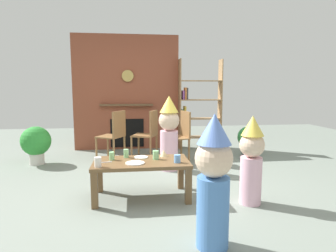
{
  "coord_description": "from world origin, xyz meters",
  "views": [
    {
      "loc": [
        -0.35,
        -3.63,
        1.3
      ],
      "look_at": [
        0.15,
        0.4,
        0.76
      ],
      "focal_mm": 30.87,
      "sensor_mm": 36.0,
      "label": 1
    }
  ],
  "objects_px": {
    "dining_chair_right": "(181,133)",
    "child_in_pink": "(252,158)",
    "paper_plate_front": "(135,163)",
    "paper_cup_near_left": "(112,156)",
    "paper_cup_far_left": "(156,155)",
    "paper_cup_near_right": "(126,153)",
    "potted_plant_short": "(36,142)",
    "dining_chair_middle": "(149,132)",
    "bookshelf": "(197,107)",
    "dining_chair_left": "(115,133)",
    "child_with_cone_hat": "(213,178)",
    "potted_plant_tall": "(248,139)",
    "coffee_table": "(141,167)",
    "birthday_cake_slice": "(164,153)",
    "paper_cup_center": "(98,162)",
    "child_by_the_chairs": "(169,131)",
    "paper_cup_far_right": "(177,159)",
    "paper_plate_rear": "(141,157)"
  },
  "relations": [
    {
      "from": "paper_plate_front",
      "to": "potted_plant_tall",
      "type": "relative_size",
      "value": 0.38
    },
    {
      "from": "paper_cup_near_left",
      "to": "paper_cup_far_left",
      "type": "relative_size",
      "value": 0.91
    },
    {
      "from": "dining_chair_left",
      "to": "potted_plant_tall",
      "type": "bearing_deg",
      "value": -149.11
    },
    {
      "from": "coffee_table",
      "to": "child_in_pink",
      "type": "distance_m",
      "value": 1.27
    },
    {
      "from": "paper_cup_center",
      "to": "paper_plate_front",
      "type": "relative_size",
      "value": 0.51
    },
    {
      "from": "birthday_cake_slice",
      "to": "potted_plant_tall",
      "type": "relative_size",
      "value": 0.18
    },
    {
      "from": "paper_cup_near_right",
      "to": "child_with_cone_hat",
      "type": "distance_m",
      "value": 1.53
    },
    {
      "from": "paper_cup_near_left",
      "to": "paper_cup_far_right",
      "type": "bearing_deg",
      "value": -16.24
    },
    {
      "from": "paper_plate_front",
      "to": "coffee_table",
      "type": "bearing_deg",
      "value": 56.62
    },
    {
      "from": "coffee_table",
      "to": "dining_chair_middle",
      "type": "relative_size",
      "value": 1.25
    },
    {
      "from": "dining_chair_right",
      "to": "child_in_pink",
      "type": "bearing_deg",
      "value": 92.11
    },
    {
      "from": "paper_cup_center",
      "to": "potted_plant_tall",
      "type": "relative_size",
      "value": 0.19
    },
    {
      "from": "bookshelf",
      "to": "paper_cup_near_left",
      "type": "xyz_separation_m",
      "value": [
        -1.63,
        -2.61,
        -0.39
      ]
    },
    {
      "from": "coffee_table",
      "to": "birthday_cake_slice",
      "type": "relative_size",
      "value": 11.23
    },
    {
      "from": "child_in_pink",
      "to": "paper_plate_front",
      "type": "bearing_deg",
      "value": 5.66
    },
    {
      "from": "paper_cup_far_right",
      "to": "dining_chair_left",
      "type": "distance_m",
      "value": 2.11
    },
    {
      "from": "child_in_pink",
      "to": "potted_plant_short",
      "type": "bearing_deg",
      "value": -19.87
    },
    {
      "from": "paper_cup_near_left",
      "to": "child_with_cone_hat",
      "type": "height_order",
      "value": "child_with_cone_hat"
    },
    {
      "from": "coffee_table",
      "to": "potted_plant_short",
      "type": "distance_m",
      "value": 2.46
    },
    {
      "from": "dining_chair_middle",
      "to": "potted_plant_short",
      "type": "distance_m",
      "value": 1.94
    },
    {
      "from": "coffee_table",
      "to": "potted_plant_short",
      "type": "xyz_separation_m",
      "value": [
        -1.74,
        1.75,
        0.0
      ]
    },
    {
      "from": "paper_cup_near_right",
      "to": "paper_plate_front",
      "type": "distance_m",
      "value": 0.33
    },
    {
      "from": "potted_plant_tall",
      "to": "paper_cup_near_right",
      "type": "bearing_deg",
      "value": -143.38
    },
    {
      "from": "paper_cup_near_left",
      "to": "child_by_the_chairs",
      "type": "height_order",
      "value": "child_by_the_chairs"
    },
    {
      "from": "paper_cup_near_right",
      "to": "potted_plant_short",
      "type": "distance_m",
      "value": 2.21
    },
    {
      "from": "paper_plate_front",
      "to": "child_by_the_chairs",
      "type": "height_order",
      "value": "child_by_the_chairs"
    },
    {
      "from": "dining_chair_left",
      "to": "coffee_table",
      "type": "bearing_deg",
      "value": 131.84
    },
    {
      "from": "bookshelf",
      "to": "paper_plate_rear",
      "type": "height_order",
      "value": "bookshelf"
    },
    {
      "from": "paper_plate_front",
      "to": "child_in_pink",
      "type": "height_order",
      "value": "child_in_pink"
    },
    {
      "from": "paper_cup_center",
      "to": "child_by_the_chairs",
      "type": "height_order",
      "value": "child_by_the_chairs"
    },
    {
      "from": "bookshelf",
      "to": "potted_plant_tall",
      "type": "relative_size",
      "value": 3.34
    },
    {
      "from": "coffee_table",
      "to": "paper_cup_center",
      "type": "bearing_deg",
      "value": -155.8
    },
    {
      "from": "paper_cup_near_right",
      "to": "child_by_the_chairs",
      "type": "xyz_separation_m",
      "value": [
        0.66,
        0.94,
        0.13
      ]
    },
    {
      "from": "paper_cup_far_left",
      "to": "birthday_cake_slice",
      "type": "height_order",
      "value": "paper_cup_far_left"
    },
    {
      "from": "paper_cup_far_left",
      "to": "paper_plate_front",
      "type": "relative_size",
      "value": 0.49
    },
    {
      "from": "coffee_table",
      "to": "child_with_cone_hat",
      "type": "distance_m",
      "value": 1.29
    },
    {
      "from": "coffee_table",
      "to": "potted_plant_short",
      "type": "relative_size",
      "value": 1.72
    },
    {
      "from": "paper_cup_far_left",
      "to": "potted_plant_tall",
      "type": "distance_m",
      "value": 2.67
    },
    {
      "from": "paper_cup_near_right",
      "to": "child_by_the_chairs",
      "type": "bearing_deg",
      "value": 55.15
    },
    {
      "from": "paper_cup_near_right",
      "to": "potted_plant_short",
      "type": "relative_size",
      "value": 0.16
    },
    {
      "from": "bookshelf",
      "to": "potted_plant_tall",
      "type": "xyz_separation_m",
      "value": [
        0.82,
        -0.81,
        -0.56
      ]
    },
    {
      "from": "paper_cup_far_right",
      "to": "potted_plant_short",
      "type": "relative_size",
      "value": 0.14
    },
    {
      "from": "paper_cup_center",
      "to": "dining_chair_middle",
      "type": "bearing_deg",
      "value": 71.94
    },
    {
      "from": "paper_cup_center",
      "to": "paper_plate_front",
      "type": "distance_m",
      "value": 0.42
    },
    {
      "from": "dining_chair_left",
      "to": "paper_cup_near_right",
      "type": "bearing_deg",
      "value": 127.14
    },
    {
      "from": "paper_cup_near_left",
      "to": "coffee_table",
      "type": "bearing_deg",
      "value": -14.55
    },
    {
      "from": "bookshelf",
      "to": "coffee_table",
      "type": "distance_m",
      "value": 3.03
    },
    {
      "from": "coffee_table",
      "to": "potted_plant_tall",
      "type": "bearing_deg",
      "value": 41.91
    },
    {
      "from": "dining_chair_middle",
      "to": "paper_cup_near_left",
      "type": "bearing_deg",
      "value": 94.86
    },
    {
      "from": "paper_cup_near_right",
      "to": "child_with_cone_hat",
      "type": "height_order",
      "value": "child_with_cone_hat"
    }
  ]
}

